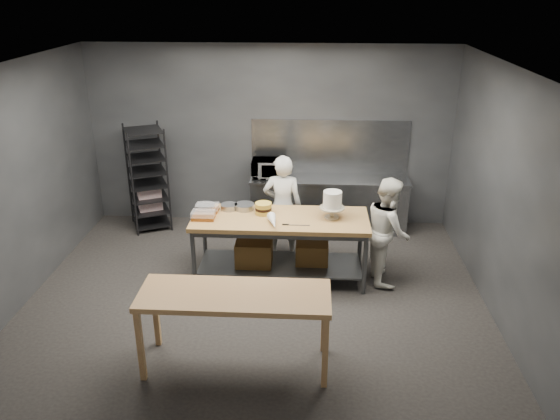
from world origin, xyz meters
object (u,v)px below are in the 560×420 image
near_counter (235,300)px  frosted_cake_stand (332,202)px  work_table (280,240)px  speed_rack (148,179)px  chef_behind (283,207)px  chef_right (388,230)px  microwave (269,168)px  layer_cake (263,208)px

near_counter → frosted_cake_stand: 2.27m
work_table → frosted_cake_stand: frosted_cake_stand is taller
near_counter → speed_rack: speed_rack is taller
chef_behind → chef_right: 1.61m
speed_rack → microwave: (2.01, 0.08, 0.19)m
microwave → work_table: bearing=-80.6°
near_counter → layer_cake: (0.13, 2.06, 0.19)m
work_table → microwave: 1.77m
near_counter → chef_right: bearing=47.1°
work_table → layer_cake: layer_cake is taller
speed_rack → chef_behind: (2.29, -0.93, -0.06)m
chef_behind → layer_cake: size_ratio=7.00×
speed_rack → work_table: bearing=-35.1°
work_table → chef_right: chef_right is taller
chef_right → frosted_cake_stand: chef_right is taller
microwave → layer_cake: size_ratio=2.38×
near_counter → chef_right: size_ratio=1.33×
near_counter → microwave: size_ratio=3.69×
near_counter → frosted_cake_stand: size_ratio=5.26×
speed_rack → microwave: size_ratio=3.23×
layer_cake → work_table: bearing=-24.6°
chef_behind → microwave: (-0.28, 1.01, 0.25)m
chef_behind → frosted_cake_stand: (0.70, -0.65, 0.36)m
microwave → chef_behind: bearing=-74.3°
near_counter → chef_right: chef_right is taller
frosted_cake_stand → work_table: bearing=-178.4°
chef_behind → chef_right: bearing=158.9°
chef_behind → layer_cake: (-0.23, -0.57, 0.20)m
speed_rack → layer_cake: 2.55m
layer_cake → speed_rack: bearing=143.9°
speed_rack → microwave: bearing=2.3°
chef_behind → chef_right: (1.48, -0.64, -0.05)m
microwave → frosted_cake_stand: bearing=-59.3°
work_table → frosted_cake_stand: 0.92m
microwave → layer_cake: (0.05, -1.58, -0.05)m
layer_cake → frosted_cake_stand: bearing=-5.2°
work_table → near_counter: bearing=-100.4°
near_counter → layer_cake: 2.07m
chef_behind → frosted_cake_stand: bearing=139.7°
microwave → frosted_cake_stand: (0.99, -1.66, 0.11)m
speed_rack → frosted_cake_stand: 3.40m
frosted_cake_stand → near_counter: bearing=-118.4°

